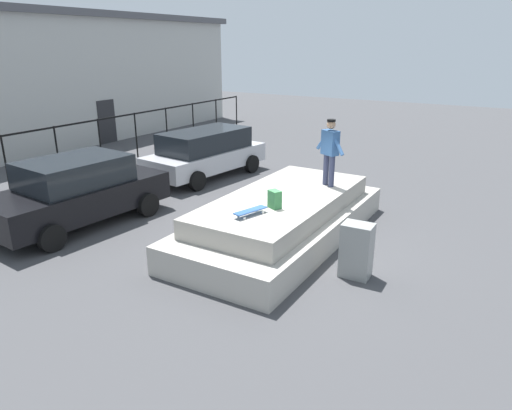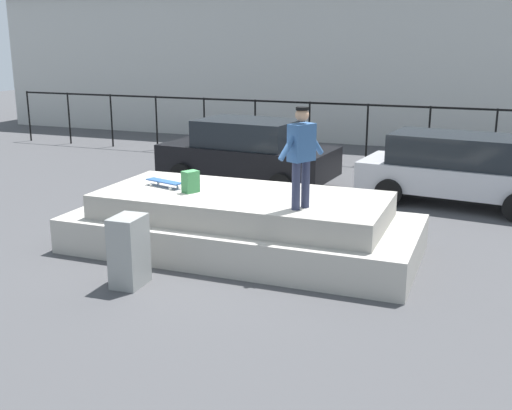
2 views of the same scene
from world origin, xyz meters
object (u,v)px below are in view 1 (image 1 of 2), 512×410
(skateboard, at_px, (250,211))
(car_silver_hatchback_mid, at_px, (205,152))
(utility_box, at_px, (357,250))
(skateboarder, at_px, (330,148))
(backpack, at_px, (275,199))
(car_black_sedan_near, at_px, (77,191))

(skateboard, relative_size, car_silver_hatchback_mid, 0.17)
(utility_box, bearing_deg, car_silver_hatchback_mid, 55.48)
(skateboarder, bearing_deg, backpack, 171.26)
(car_black_sedan_near, height_order, utility_box, car_black_sedan_near)
(skateboarder, xyz_separation_m, car_silver_hatchback_mid, (2.20, 5.52, -1.16))
(car_black_sedan_near, bearing_deg, car_silver_hatchback_mid, -0.72)
(skateboard, distance_m, backpack, 0.70)
(skateboarder, bearing_deg, utility_box, -145.14)
(car_black_sedan_near, relative_size, utility_box, 4.20)
(skateboard, height_order, backpack, backpack)
(skateboarder, distance_m, car_black_sedan_near, 6.54)
(car_black_sedan_near, bearing_deg, skateboarder, -60.31)
(skateboarder, xyz_separation_m, car_black_sedan_near, (-3.19, 5.59, -1.15))
(backpack, xyz_separation_m, utility_box, (-0.11, -1.94, -0.71))
(skateboarder, xyz_separation_m, utility_box, (-2.30, -1.61, -1.48))
(backpack, bearing_deg, car_black_sedan_near, 37.67)
(car_black_sedan_near, bearing_deg, skateboard, -86.23)
(skateboard, bearing_deg, car_silver_hatchback_mid, 44.53)
(car_silver_hatchback_mid, bearing_deg, skateboarder, -111.76)
(skateboard, bearing_deg, utility_box, -75.64)
(utility_box, bearing_deg, skateboard, 102.15)
(utility_box, bearing_deg, skateboarder, 32.65)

